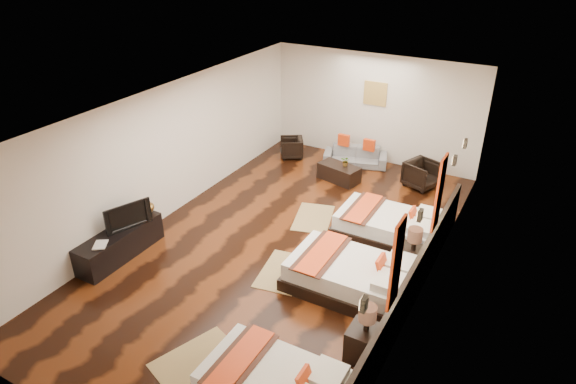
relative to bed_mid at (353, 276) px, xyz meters
The scene contains 29 objects.
floor 1.83m from the bed_mid, 159.83° to the left, with size 5.50×9.50×0.01m, color black.
ceiling 3.10m from the bed_mid, 159.83° to the left, with size 5.50×9.50×0.01m, color white.
back_wall 5.74m from the bed_mid, 107.53° to the left, with size 5.50×0.01×2.80m, color silver.
left_wall 4.63m from the bed_mid, behind, with size 0.01×9.50×2.80m, color silver.
right_wall 1.66m from the bed_mid, 30.64° to the left, with size 0.01×9.50×2.80m, color silver.
headboard_panel 1.04m from the bed_mid, ahead, with size 0.08×6.60×0.90m, color black.
bed_mid is the anchor object (origin of this frame).
bed_far 1.89m from the bed_mid, 90.05° to the left, with size 2.02×1.27×0.77m.
nightstand_a 1.56m from the bed_mid, 61.30° to the right, with size 0.48×0.48×0.94m.
nightstand_b 1.17m from the bed_mid, 50.06° to the left, with size 0.48×0.48×0.95m.
jute_mat_near 2.92m from the bed_mid, 117.60° to the right, with size 0.75×1.20×0.01m, color #9A7F4E.
jute_mat_mid 1.32m from the bed_mid, behind, with size 0.75×1.20×0.01m, color #9A7F4E.
jute_mat_far 2.47m from the bed_mid, 132.10° to the left, with size 0.75×1.20×0.01m, color #9A7F4E.
tv_console 4.36m from the bed_mid, 164.23° to the right, with size 0.50×1.80×0.55m, color black.
tv 4.29m from the bed_mid, 166.85° to the right, with size 0.89×0.12×0.51m, color black.
book 4.56m from the bed_mid, 157.40° to the right, with size 0.22×0.30×0.03m, color black.
figurine 4.24m from the bed_mid, behind, with size 0.30×0.30×0.31m, color brown.
sofa 5.17m from the bed_mid, 111.65° to the left, with size 1.61×0.63×0.47m, color slate.
armchair_left 5.72m from the bed_mid, 129.05° to the left, with size 0.58×0.60×0.54m, color black.
armchair_right 4.40m from the bed_mid, 90.69° to the left, with size 0.69×0.71×0.65m, color black.
coffee_table 4.22m from the bed_mid, 116.92° to the left, with size 1.00×0.50×0.40m, color black.
table_plant 4.20m from the bed_mid, 114.90° to the left, with size 0.22×0.19×0.25m, color #306120.
orange_panel_a 2.17m from the bed_mid, 51.03° to the right, with size 0.04×0.40×1.30m, color #D86014.
orange_panel_b 1.98m from the bed_mid, 41.80° to the left, with size 0.04×0.40×1.30m, color #D86014.
sconce_near 3.02m from the bed_mid, 67.03° to the right, with size 0.07×0.12×0.18m.
sconce_mid 1.87m from the bed_mid, ahead, with size 0.07×0.12×0.18m.
sconce_far 2.75m from the bed_mid, 63.53° to the left, with size 0.07×0.12×0.18m.
sconce_lounge 3.47m from the bed_mid, 70.99° to the left, with size 0.07×0.12×0.18m.
gold_artwork 5.82m from the bed_mid, 107.59° to the left, with size 0.60×0.04×0.60m, color #AD873F.
Camera 1 is at (4.06, -7.17, 5.51)m, focal length 31.34 mm.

